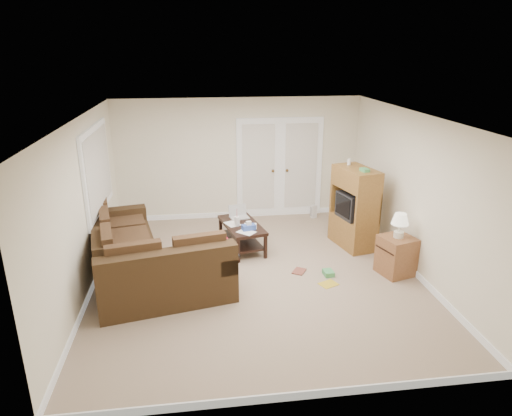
{
  "coord_description": "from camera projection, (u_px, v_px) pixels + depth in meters",
  "views": [
    {
      "loc": [
        -0.87,
        -6.42,
        3.41
      ],
      "look_at": [
        0.0,
        0.11,
        1.1
      ],
      "focal_mm": 32.0,
      "sensor_mm": 36.0,
      "label": 1
    }
  ],
  "objects": [
    {
      "name": "window_left",
      "position": [
        97.0,
        170.0,
        7.35
      ],
      "size": [
        0.05,
        1.92,
        1.42
      ],
      "color": "silver",
      "rests_on": "wall_left"
    },
    {
      "name": "side_cabinet",
      "position": [
        397.0,
        252.0,
        7.19
      ],
      "size": [
        0.6,
        0.6,
        1.02
      ],
      "rotation": [
        0.0,
        0.0,
        0.29
      ],
      "color": "brown",
      "rests_on": "floor"
    },
    {
      "name": "sectional_sofa",
      "position": [
        141.0,
        260.0,
        6.99
      ],
      "size": [
        2.47,
        3.01,
        0.89
      ],
      "rotation": [
        0.0,
        0.0,
        0.21
      ],
      "color": "#3C2917",
      "rests_on": "floor"
    },
    {
      "name": "wall_front",
      "position": [
        297.0,
        293.0,
        4.25
      ],
      "size": [
        5.0,
        0.02,
        2.5
      ],
      "primitive_type": "cube",
      "color": "white",
      "rests_on": "floor"
    },
    {
      "name": "wall_back",
      "position": [
        239.0,
        159.0,
        9.4
      ],
      "size": [
        5.0,
        0.02,
        2.5
      ],
      "primitive_type": "cube",
      "color": "white",
      "rests_on": "floor"
    },
    {
      "name": "baseboards",
      "position": [
        257.0,
        273.0,
        7.22
      ],
      "size": [
        5.0,
        5.5,
        0.1
      ],
      "primitive_type": null,
      "color": "silver",
      "rests_on": "floor"
    },
    {
      "name": "tv_armoire",
      "position": [
        354.0,
        207.0,
        8.13
      ],
      "size": [
        0.69,
        0.99,
        1.55
      ],
      "rotation": [
        0.0,
        0.0,
        0.23
      ],
      "color": "olive",
      "rests_on": "floor"
    },
    {
      "name": "floor_book",
      "position": [
        294.0,
        270.0,
        7.4
      ],
      "size": [
        0.28,
        0.3,
        0.02
      ],
      "primitive_type": "imported",
      "rotation": [
        0.0,
        0.0,
        -0.57
      ],
      "color": "brown",
      "rests_on": "floor"
    },
    {
      "name": "wall_left",
      "position": [
        84.0,
        208.0,
        6.51
      ],
      "size": [
        0.02,
        5.5,
        2.5
      ],
      "primitive_type": "cube",
      "color": "white",
      "rests_on": "floor"
    },
    {
      "name": "coffee_table",
      "position": [
        242.0,
        235.0,
        8.17
      ],
      "size": [
        0.81,
        1.24,
        0.78
      ],
      "rotation": [
        0.0,
        0.0,
        0.22
      ],
      "color": "black",
      "rests_on": "floor"
    },
    {
      "name": "ceiling",
      "position": [
        257.0,
        117.0,
        6.41
      ],
      "size": [
        5.0,
        5.5,
        0.02
      ],
      "primitive_type": "cube",
      "color": "white",
      "rests_on": "wall_back"
    },
    {
      "name": "wall_right",
      "position": [
        415.0,
        194.0,
        7.14
      ],
      "size": [
        0.02,
        5.5,
        2.5
      ],
      "primitive_type": "cube",
      "color": "white",
      "rests_on": "floor"
    },
    {
      "name": "floor_greenbox",
      "position": [
        328.0,
        273.0,
        7.24
      ],
      "size": [
        0.16,
        0.21,
        0.08
      ],
      "primitive_type": "cube",
      "rotation": [
        0.0,
        0.0,
        0.07
      ],
      "color": "#469B58",
      "rests_on": "floor"
    },
    {
      "name": "space_heater",
      "position": [
        314.0,
        211.0,
        9.68
      ],
      "size": [
        0.13,
        0.12,
        0.28
      ],
      "primitive_type": "cube",
      "rotation": [
        0.0,
        0.0,
        0.28
      ],
      "color": "silver",
      "rests_on": "floor"
    },
    {
      "name": "french_doors",
      "position": [
        280.0,
        168.0,
        9.54
      ],
      "size": [
        1.8,
        0.05,
        2.13
      ],
      "color": "silver",
      "rests_on": "floor"
    },
    {
      "name": "floor_magazine",
      "position": [
        328.0,
        284.0,
        6.97
      ],
      "size": [
        0.33,
        0.3,
        0.01
      ],
      "primitive_type": "cube",
      "rotation": [
        0.0,
        0.0,
        0.42
      ],
      "color": "gold",
      "rests_on": "floor"
    },
    {
      "name": "floor",
      "position": [
        257.0,
        276.0,
        7.24
      ],
      "size": [
        5.5,
        5.5,
        0.0
      ],
      "primitive_type": "plane",
      "color": "tan",
      "rests_on": "ground"
    }
  ]
}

